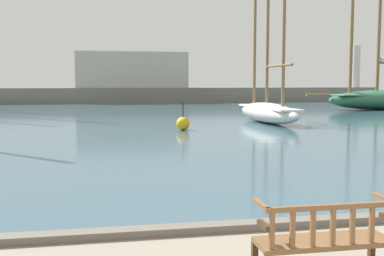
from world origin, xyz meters
The scene contains 7 objects.
harbor_water centered at (0.00, 44.00, 0.04)m, with size 100.00×80.00×0.08m, color #385666.
quay_edge_kerb centered at (0.00, 3.85, 0.06)m, with size 40.00×0.30×0.12m, color #675F54.
park_bench centered at (0.01, 1.92, 0.47)m, with size 1.60×0.53×0.92m.
sailboat_outer_starboard centered at (19.66, 32.08, 1.06)m, with size 11.47×3.77×10.64m.
sailboat_far_port centered at (6.48, 21.70, 0.86)m, with size 1.84×7.33×10.55m.
channel_buoy centered at (1.22, 18.42, 0.39)m, with size 0.61×0.61×1.31m.
far_breakwater centered at (0.65, 47.66, 1.61)m, with size 57.28×2.40×6.41m.
Camera 1 is at (-2.55, -3.14, 2.28)m, focal length 45.00 mm.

